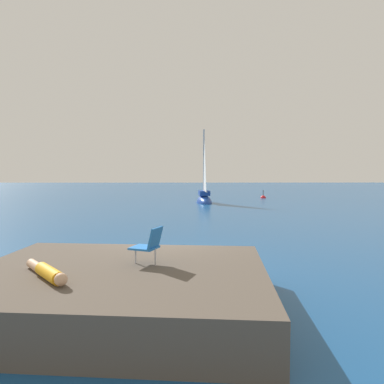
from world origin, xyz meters
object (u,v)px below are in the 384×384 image
object	(u,v)px
person_sunbather	(47,272)
marker_buoy	(263,198)
beach_chair	(149,244)
sailboat_near	(204,198)

from	to	relation	value
person_sunbather	marker_buoy	xyz separation A→B (m)	(10.62, 31.05, -0.98)
marker_buoy	beach_chair	bearing A→B (deg)	-106.41
sailboat_near	beach_chair	world-z (taller)	sailboat_near
beach_chair	marker_buoy	bearing A→B (deg)	-84.87
person_sunbather	sailboat_near	bearing A→B (deg)	-48.79
sailboat_near	marker_buoy	xyz separation A→B (m)	(6.53, 5.43, -0.39)
person_sunbather	marker_buoy	world-z (taller)	person_sunbather
sailboat_near	person_sunbather	distance (m)	25.95
person_sunbather	marker_buoy	bearing A→B (deg)	-58.60
sailboat_near	person_sunbather	world-z (taller)	sailboat_near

